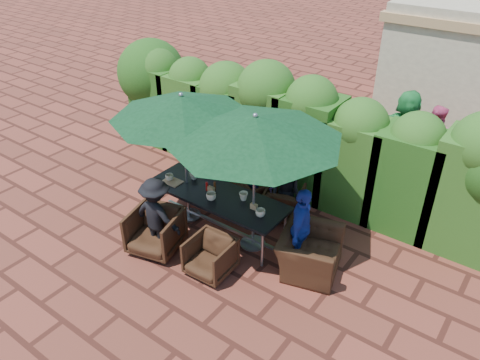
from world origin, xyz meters
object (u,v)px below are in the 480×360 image
Objects in this scene: dining_table at (217,198)px; chair_near_right at (210,255)px; chair_far_right at (284,201)px; chair_end_right at (310,246)px; umbrella_right at (255,128)px; umbrella_left at (182,107)px; chair_far_mid at (253,191)px; chair_far_left at (206,176)px; chair_near_left at (155,229)px.

chair_near_right is at bearing -57.04° from dining_table.
chair_far_right is 0.67× the size of chair_end_right.
chair_near_right is (0.62, -0.96, -0.33)m from dining_table.
dining_table is at bearing -178.53° from umbrella_right.
umbrella_right is at bearing 1.07° from umbrella_left.
chair_far_right is 2.00m from chair_near_right.
umbrella_right is 2.12m from chair_near_right.
chair_far_mid is (-0.66, 0.94, -1.86)m from umbrella_right.
chair_far_mid is at bearing -10.03° from chair_far_right.
chair_end_right is (1.09, -1.00, 0.11)m from chair_far_right.
dining_table is 1.33m from chair_far_right.
umbrella_left is at bearing 69.70° from chair_far_mid.
umbrella_right is 2.06m from chair_end_right.
chair_far_left reaches higher than chair_near_right.
chair_far_mid is at bearing 83.52° from dining_table.
chair_end_right is at bearing 120.26° from chair_far_right.
chair_far_left is at bearing 128.98° from chair_near_right.
chair_far_left is at bearing 154.70° from umbrella_right.
chair_far_mid reaches higher than chair_far_right.
dining_table is at bearing 115.53° from chair_far_left.
chair_near_left is at bearing -114.94° from dining_table.
chair_far_mid is at bearing 102.75° from chair_near_right.
umbrella_right is at bearing 144.27° from chair_far_mid.
umbrella_left is 2.24m from chair_far_mid.
dining_table is 0.95× the size of umbrella_right.
chair_far_right is at bearing 35.91° from umbrella_left.
dining_table is at bearing 36.66° from chair_far_right.
dining_table reaches higher than chair_far_left.
chair_end_right is at bearing 171.27° from chair_far_mid.
chair_far_left is (-0.95, 0.83, -0.30)m from dining_table.
chair_far_right is (-0.01, 1.02, -1.87)m from umbrella_right.
chair_far_right is at bearing 53.82° from dining_table.
chair_near_right is (1.11, 0.09, -0.07)m from chair_near_left.
chair_far_right is (0.65, 0.08, -0.01)m from chair_far_mid.
chair_far_mid is (0.79, 0.96, -1.86)m from umbrella_left.
chair_far_right is 0.85× the size of chair_near_left.
umbrella_left is 3.53× the size of chair_far_right.
chair_far_left is 0.91× the size of chair_near_left.
dining_table is at bearing 75.68° from chair_end_right.
chair_near_left is 1.19× the size of chair_near_right.
umbrella_left is 3.56× the size of chair_near_right.
umbrella_right is at bearing 131.43° from chair_far_left.
chair_far_mid is at bearing 46.69° from chair_end_right.
chair_near_left is at bearing -177.45° from chair_near_right.
chair_near_right is at bearing -36.12° from umbrella_left.
chair_near_left is at bearing -139.47° from umbrella_right.
chair_end_right is (1.85, 0.04, -0.22)m from dining_table.
chair_far_right is at bearing 83.85° from chair_near_right.
chair_far_left is at bearing 58.69° from chair_end_right.
chair_far_left is at bearing 107.60° from umbrella_left.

